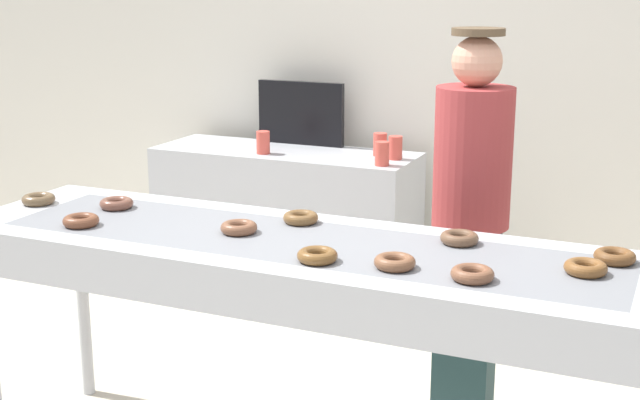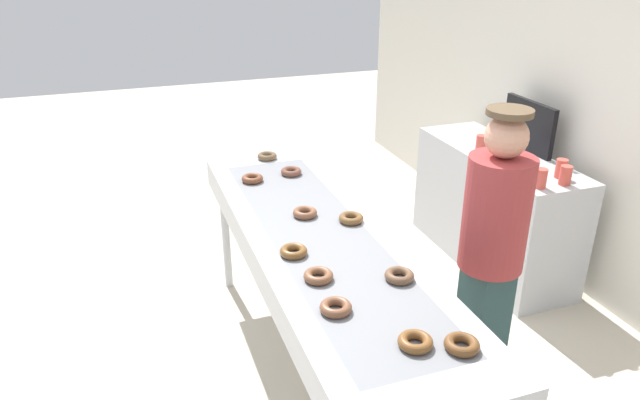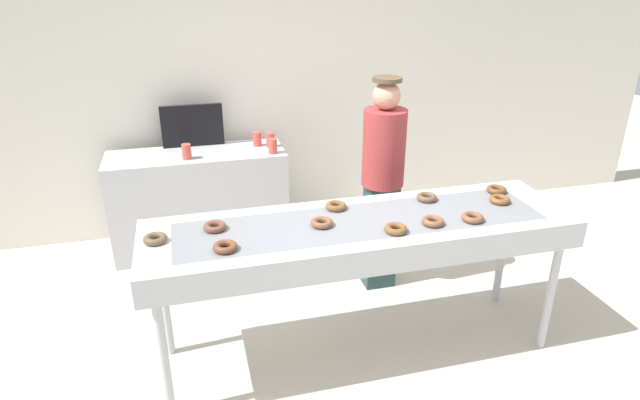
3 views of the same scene
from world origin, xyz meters
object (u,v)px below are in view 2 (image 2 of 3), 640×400
object	(u,v)px
paper_cup_0	(481,143)
paper_cup_3	(566,175)
worker_baker	(491,254)
chocolate_donut_4	(415,342)
chocolate_donut_2	(318,276)
chocolate_donut_6	(294,251)
chocolate_donut_7	(267,156)
fryer_conveyor	(320,250)
chocolate_donut_1	(252,179)
prep_counter	(493,208)
paper_cup_1	(541,178)
chocolate_donut_10	(305,213)
paper_cup_2	(561,169)
chocolate_donut_9	(462,344)
chocolate_donut_3	(336,307)
chocolate_donut_8	(351,218)
menu_display	(529,126)
chocolate_donut_5	(291,172)
chocolate_donut_0	(399,276)

from	to	relation	value
paper_cup_0	paper_cup_3	world-z (taller)	same
worker_baker	chocolate_donut_4	bearing A→B (deg)	125.16
chocolate_donut_2	chocolate_donut_6	world-z (taller)	same
chocolate_donut_2	chocolate_donut_6	xyz separation A→B (m)	(-0.26, -0.04, 0.00)
chocolate_donut_6	chocolate_donut_7	size ratio (longest dim) A/B	1.00
fryer_conveyor	chocolate_donut_1	size ratio (longest dim) A/B	19.64
prep_counter	paper_cup_1	size ratio (longest dim) A/B	11.95
chocolate_donut_10	chocolate_donut_6	bearing A→B (deg)	-25.60
worker_baker	paper_cup_2	xyz separation A→B (m)	(-0.79, 1.09, 0.03)
chocolate_donut_7	prep_counter	distance (m)	1.84
chocolate_donut_1	paper_cup_1	world-z (taller)	paper_cup_1
chocolate_donut_4	paper_cup_3	bearing A→B (deg)	125.24
chocolate_donut_4	paper_cup_2	distance (m)	2.25
chocolate_donut_7	paper_cup_3	distance (m)	2.00
chocolate_donut_6	worker_baker	bearing A→B (deg)	73.62
chocolate_donut_2	worker_baker	xyz separation A→B (m)	(0.02, 0.91, -0.05)
chocolate_donut_1	chocolate_donut_9	distance (m)	1.93
chocolate_donut_10	paper_cup_1	world-z (taller)	paper_cup_1
chocolate_donut_7	paper_cup_0	xyz separation A→B (m)	(0.22, 1.60, -0.02)
chocolate_donut_2	chocolate_donut_3	xyz separation A→B (m)	(0.26, -0.01, 0.00)
chocolate_donut_8	chocolate_donut_9	xyz separation A→B (m)	(1.15, -0.02, 0.00)
chocolate_donut_2	chocolate_donut_6	distance (m)	0.26
chocolate_donut_9	menu_display	bearing A→B (deg)	137.78
chocolate_donut_5	chocolate_donut_9	distance (m)	1.93
chocolate_donut_1	chocolate_donut_10	bearing A→B (deg)	15.08
chocolate_donut_0	chocolate_donut_9	distance (m)	0.52
chocolate_donut_10	menu_display	size ratio (longest dim) A/B	0.25
chocolate_donut_9	paper_cup_2	world-z (taller)	paper_cup_2
chocolate_donut_5	chocolate_donut_8	xyz separation A→B (m)	(0.78, 0.10, 0.00)
chocolate_donut_3	chocolate_donut_7	size ratio (longest dim) A/B	1.00
chocolate_donut_1	chocolate_donut_10	xyz separation A→B (m)	(0.59, 0.16, 0.00)
chocolate_donut_0	chocolate_donut_1	distance (m)	1.42
chocolate_donut_1	chocolate_donut_3	distance (m)	1.51
chocolate_donut_9	chocolate_donut_7	bearing A→B (deg)	-176.02
chocolate_donut_4	paper_cup_2	bearing A→B (deg)	126.68
prep_counter	paper_cup_3	world-z (taller)	paper_cup_3
fryer_conveyor	paper_cup_1	bearing A→B (deg)	99.58
chocolate_donut_8	paper_cup_2	world-z (taller)	paper_cup_2
fryer_conveyor	chocolate_donut_8	size ratio (longest dim) A/B	19.64
paper_cup_2	chocolate_donut_0	bearing A→B (deg)	-61.53
chocolate_donut_1	chocolate_donut_7	distance (m)	0.42
chocolate_donut_2	menu_display	xyz separation A→B (m)	(-1.33, 2.14, 0.11)
chocolate_donut_0	prep_counter	xyz separation A→B (m)	(-1.45, 1.57, -0.54)
menu_display	paper_cup_1	bearing A→B (deg)	-30.54
chocolate_donut_7	chocolate_donut_10	world-z (taller)	same
chocolate_donut_1	paper_cup_3	world-z (taller)	paper_cup_3
chocolate_donut_10	paper_cup_2	size ratio (longest dim) A/B	1.06
chocolate_donut_8	worker_baker	distance (m)	0.76
chocolate_donut_0	paper_cup_1	bearing A→B (deg)	119.50
chocolate_donut_0	chocolate_donut_3	size ratio (longest dim) A/B	1.00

